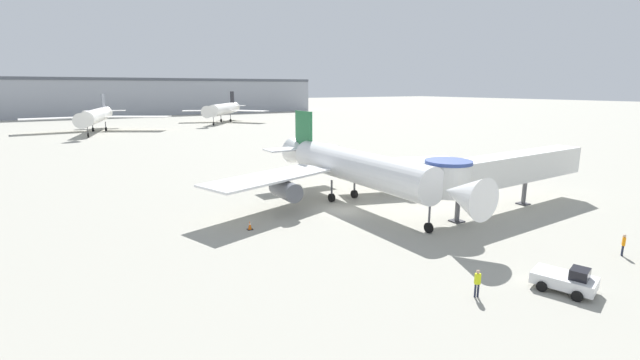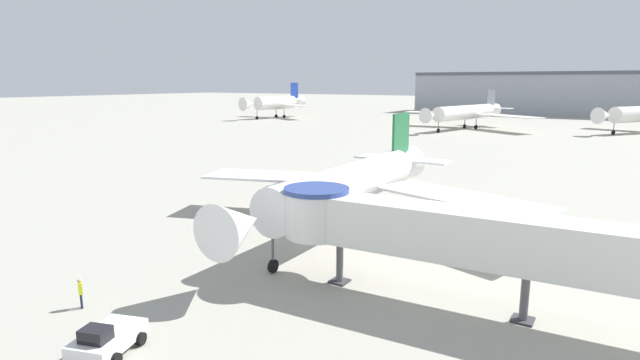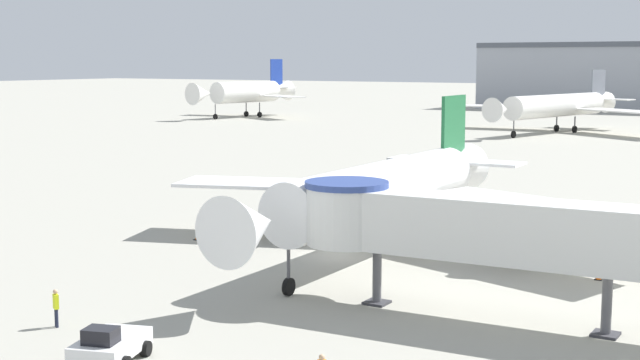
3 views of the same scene
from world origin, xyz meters
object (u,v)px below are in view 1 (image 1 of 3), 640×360
at_px(ground_crew_wing_walker, 623,244).
at_px(pushback_tug_white, 566,280).
at_px(jet_bridge, 501,170).
at_px(background_jet_black_tail, 224,109).
at_px(traffic_cone_port_wing, 250,225).
at_px(ground_crew_marshaller, 477,281).
at_px(main_airplane, 353,167).
at_px(traffic_cone_starboard_wing, 436,186).
at_px(background_jet_gray_tail, 96,116).

bearing_deg(ground_crew_wing_walker, pushback_tug_white, -26.67).
height_order(jet_bridge, background_jet_black_tail, background_jet_black_tail).
bearing_deg(traffic_cone_port_wing, ground_crew_wing_walker, -42.91).
xyz_separation_m(ground_crew_marshaller, ground_crew_wing_walker, (14.41, -1.30, -0.04)).
bearing_deg(main_airplane, traffic_cone_starboard_wing, 0.65).
height_order(main_airplane, background_jet_gray_tail, background_jet_gray_tail).
bearing_deg(pushback_tug_white, background_jet_gray_tail, 80.35).
bearing_deg(jet_bridge, pushback_tug_white, -133.19).
relative_size(jet_bridge, traffic_cone_port_wing, 28.58).
height_order(main_airplane, jet_bridge, main_airplane).
height_order(traffic_cone_port_wing, ground_crew_marshaller, ground_crew_marshaller).
relative_size(ground_crew_wing_walker, background_jet_gray_tail, 0.04).
relative_size(traffic_cone_starboard_wing, background_jet_black_tail, 0.02).
distance_m(pushback_tug_white, ground_crew_marshaller, 5.79).
height_order(jet_bridge, ground_crew_wing_walker, jet_bridge).
distance_m(pushback_tug_white, background_jet_black_tail, 135.25).
bearing_deg(traffic_cone_port_wing, jet_bridge, -17.73).
height_order(traffic_cone_port_wing, background_jet_gray_tail, background_jet_gray_tail).
bearing_deg(background_jet_gray_tail, jet_bridge, -61.84).
relative_size(main_airplane, background_jet_gray_tail, 0.85).
distance_m(main_airplane, background_jet_gray_tail, 98.13).
distance_m(ground_crew_marshaller, background_jet_black_tail, 134.11).
relative_size(pushback_tug_white, ground_crew_wing_walker, 2.37).
xyz_separation_m(ground_crew_wing_walker, background_jet_gray_tail, (-25.75, 118.65, 3.52)).
bearing_deg(ground_crew_marshaller, background_jet_gray_tail, 123.48).
distance_m(jet_bridge, background_jet_gray_tail, 109.99).
xyz_separation_m(traffic_cone_starboard_wing, background_jet_black_tail, (10.63, 109.89, 4.33)).
height_order(pushback_tug_white, traffic_cone_port_wing, pushback_tug_white).
height_order(ground_crew_marshaller, ground_crew_wing_walker, ground_crew_marshaller).
relative_size(jet_bridge, pushback_tug_white, 5.84).
distance_m(ground_crew_marshaller, ground_crew_wing_walker, 14.47).
bearing_deg(background_jet_gray_tail, main_airplane, -66.47).
relative_size(pushback_tug_white, traffic_cone_port_wing, 4.89).
relative_size(pushback_tug_white, background_jet_black_tail, 0.13).
distance_m(pushback_tug_white, ground_crew_wing_walker, 9.12).
bearing_deg(traffic_cone_starboard_wing, pushback_tug_white, -119.50).
bearing_deg(main_airplane, traffic_cone_port_wing, -170.12).
xyz_separation_m(main_airplane, ground_crew_marshaller, (-5.81, -20.73, -2.95)).
relative_size(jet_bridge, ground_crew_wing_walker, 13.85).
distance_m(pushback_tug_white, traffic_cone_starboard_wing, 26.66).
relative_size(ground_crew_marshaller, ground_crew_wing_walker, 1.05).
xyz_separation_m(pushback_tug_white, traffic_cone_port_wing, (-12.15, 20.65, -0.31)).
relative_size(main_airplane, pushback_tug_white, 8.28).
height_order(ground_crew_marshaller, background_jet_black_tail, background_jet_black_tail).
bearing_deg(background_jet_gray_tail, pushback_tug_white, -68.60).
height_order(pushback_tug_white, ground_crew_marshaller, ground_crew_marshaller).
height_order(main_airplane, ground_crew_marshaller, main_airplane).
relative_size(jet_bridge, background_jet_black_tail, 0.77).
relative_size(main_airplane, ground_crew_marshaller, 18.77).
height_order(ground_crew_wing_walker, background_jet_black_tail, background_jet_black_tail).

